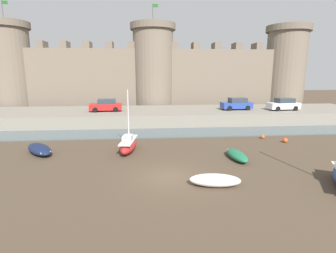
{
  "coord_description": "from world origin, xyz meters",
  "views": [
    {
      "loc": [
        -1.39,
        -15.68,
        6.61
      ],
      "look_at": [
        0.31,
        4.07,
        2.5
      ],
      "focal_mm": 28.0,
      "sensor_mm": 36.0,
      "label": 1
    }
  ],
  "objects_px": {
    "rowboat_foreground_centre": "(39,149)",
    "sailboat_foreground_right": "(129,144)",
    "mooring_buoy_off_centre": "(263,137)",
    "mooring_buoy_near_shore": "(285,140)",
    "car_quay_east": "(106,105)",
    "car_quay_centre_west": "(284,104)",
    "rowboat_midflat_right": "(215,180)",
    "car_quay_west": "(237,104)",
    "rowboat_near_channel_right": "(237,155)"
  },
  "relations": [
    {
      "from": "mooring_buoy_off_centre",
      "to": "sailboat_foreground_right",
      "type": "bearing_deg",
      "value": -166.35
    },
    {
      "from": "sailboat_foreground_right",
      "to": "mooring_buoy_off_centre",
      "type": "distance_m",
      "value": 13.67
    },
    {
      "from": "mooring_buoy_off_centre",
      "to": "car_quay_west",
      "type": "height_order",
      "value": "car_quay_west"
    },
    {
      "from": "rowboat_near_channel_right",
      "to": "sailboat_foreground_right",
      "type": "bearing_deg",
      "value": 161.97
    },
    {
      "from": "rowboat_foreground_centre",
      "to": "mooring_buoy_near_shore",
      "type": "distance_m",
      "value": 22.15
    },
    {
      "from": "sailboat_foreground_right",
      "to": "rowboat_midflat_right",
      "type": "relative_size",
      "value": 1.64
    },
    {
      "from": "car_quay_west",
      "to": "car_quay_east",
      "type": "distance_m",
      "value": 17.5
    },
    {
      "from": "car_quay_west",
      "to": "sailboat_foreground_right",
      "type": "bearing_deg",
      "value": -137.02
    },
    {
      "from": "rowboat_foreground_centre",
      "to": "rowboat_near_channel_right",
      "type": "height_order",
      "value": "rowboat_foreground_centre"
    },
    {
      "from": "mooring_buoy_off_centre",
      "to": "mooring_buoy_near_shore",
      "type": "bearing_deg",
      "value": -47.72
    },
    {
      "from": "sailboat_foreground_right",
      "to": "car_quay_west",
      "type": "height_order",
      "value": "sailboat_foreground_right"
    },
    {
      "from": "rowboat_foreground_centre",
      "to": "mooring_buoy_off_centre",
      "type": "height_order",
      "value": "rowboat_foreground_centre"
    },
    {
      "from": "sailboat_foreground_right",
      "to": "rowboat_near_channel_right",
      "type": "bearing_deg",
      "value": -18.03
    },
    {
      "from": "rowboat_foreground_centre",
      "to": "mooring_buoy_near_shore",
      "type": "height_order",
      "value": "rowboat_foreground_centre"
    },
    {
      "from": "rowboat_near_channel_right",
      "to": "mooring_buoy_near_shore",
      "type": "relative_size",
      "value": 7.06
    },
    {
      "from": "mooring_buoy_off_centre",
      "to": "car_quay_east",
      "type": "bearing_deg",
      "value": 150.28
    },
    {
      "from": "mooring_buoy_off_centre",
      "to": "car_quay_east",
      "type": "height_order",
      "value": "car_quay_east"
    },
    {
      "from": "rowboat_foreground_centre",
      "to": "car_quay_east",
      "type": "xyz_separation_m",
      "value": [
        3.67,
        12.9,
        2.0
      ]
    },
    {
      "from": "car_quay_east",
      "to": "car_quay_centre_west",
      "type": "xyz_separation_m",
      "value": [
        23.65,
        -0.94,
        0.0
      ]
    },
    {
      "from": "mooring_buoy_near_shore",
      "to": "car_quay_centre_west",
      "type": "relative_size",
      "value": 0.11
    },
    {
      "from": "sailboat_foreground_right",
      "to": "rowboat_midflat_right",
      "type": "height_order",
      "value": "sailboat_foreground_right"
    },
    {
      "from": "rowboat_near_channel_right",
      "to": "car_quay_east",
      "type": "distance_m",
      "value": 19.92
    },
    {
      "from": "rowboat_near_channel_right",
      "to": "mooring_buoy_off_centre",
      "type": "distance_m",
      "value": 7.67
    },
    {
      "from": "rowboat_midflat_right",
      "to": "mooring_buoy_off_centre",
      "type": "distance_m",
      "value": 13.18
    },
    {
      "from": "rowboat_foreground_centre",
      "to": "sailboat_foreground_right",
      "type": "height_order",
      "value": "sailboat_foreground_right"
    },
    {
      "from": "rowboat_midflat_right",
      "to": "mooring_buoy_off_centre",
      "type": "xyz_separation_m",
      "value": [
        7.77,
        10.65,
        -0.18
      ]
    },
    {
      "from": "sailboat_foreground_right",
      "to": "mooring_buoy_off_centre",
      "type": "bearing_deg",
      "value": 13.65
    },
    {
      "from": "rowboat_near_channel_right",
      "to": "car_quay_east",
      "type": "height_order",
      "value": "car_quay_east"
    },
    {
      "from": "rowboat_midflat_right",
      "to": "car_quay_centre_west",
      "type": "bearing_deg",
      "value": 53.23
    },
    {
      "from": "rowboat_foreground_centre",
      "to": "car_quay_centre_west",
      "type": "height_order",
      "value": "car_quay_centre_west"
    },
    {
      "from": "sailboat_foreground_right",
      "to": "car_quay_east",
      "type": "relative_size",
      "value": 1.24
    },
    {
      "from": "car_quay_east",
      "to": "rowboat_midflat_right",
      "type": "bearing_deg",
      "value": -65.71
    },
    {
      "from": "rowboat_foreground_centre",
      "to": "rowboat_near_channel_right",
      "type": "xyz_separation_m",
      "value": [
        15.81,
        -2.76,
        -0.06
      ]
    },
    {
      "from": "rowboat_midflat_right",
      "to": "car_quay_centre_west",
      "type": "xyz_separation_m",
      "value": [
        14.48,
        19.38,
        2.02
      ]
    },
    {
      "from": "mooring_buoy_near_shore",
      "to": "car_quay_west",
      "type": "height_order",
      "value": "car_quay_west"
    },
    {
      "from": "sailboat_foreground_right",
      "to": "car_quay_east",
      "type": "distance_m",
      "value": 13.52
    },
    {
      "from": "rowboat_foreground_centre",
      "to": "car_quay_west",
      "type": "distance_m",
      "value": 24.88
    },
    {
      "from": "rowboat_midflat_right",
      "to": "mooring_buoy_off_centre",
      "type": "height_order",
      "value": "rowboat_midflat_right"
    },
    {
      "from": "rowboat_foreground_centre",
      "to": "mooring_buoy_off_centre",
      "type": "bearing_deg",
      "value": 8.92
    },
    {
      "from": "mooring_buoy_off_centre",
      "to": "mooring_buoy_near_shore",
      "type": "distance_m",
      "value": 2.21
    },
    {
      "from": "rowboat_midflat_right",
      "to": "car_quay_west",
      "type": "relative_size",
      "value": 0.75
    },
    {
      "from": "mooring_buoy_off_centre",
      "to": "car_quay_centre_west",
      "type": "height_order",
      "value": "car_quay_centre_west"
    },
    {
      "from": "rowboat_midflat_right",
      "to": "mooring_buoy_off_centre",
      "type": "bearing_deg",
      "value": 53.91
    },
    {
      "from": "rowboat_foreground_centre",
      "to": "car_quay_west",
      "type": "bearing_deg",
      "value": 31.39
    },
    {
      "from": "rowboat_foreground_centre",
      "to": "car_quay_east",
      "type": "relative_size",
      "value": 0.93
    },
    {
      "from": "rowboat_foreground_centre",
      "to": "rowboat_midflat_right",
      "type": "bearing_deg",
      "value": -30.03
    },
    {
      "from": "rowboat_foreground_centre",
      "to": "sailboat_foreground_right",
      "type": "relative_size",
      "value": 0.75
    },
    {
      "from": "sailboat_foreground_right",
      "to": "mooring_buoy_near_shore",
      "type": "relative_size",
      "value": 11.48
    },
    {
      "from": "rowboat_foreground_centre",
      "to": "car_quay_west",
      "type": "height_order",
      "value": "car_quay_west"
    },
    {
      "from": "sailboat_foreground_right",
      "to": "mooring_buoy_off_centre",
      "type": "xyz_separation_m",
      "value": [
        13.28,
        3.23,
        -0.42
      ]
    }
  ]
}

